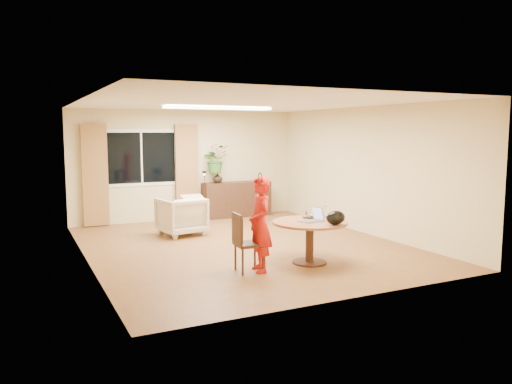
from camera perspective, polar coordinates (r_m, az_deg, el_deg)
floor at (r=9.25m, az=-1.39°, el=-6.17°), size 6.50×6.50×0.00m
ceiling at (r=9.02m, az=-1.43°, el=10.13°), size 6.50×6.50×0.00m
wall_back at (r=12.07m, az=-7.84°, el=3.07°), size 5.50×0.00×5.50m
wall_left at (r=8.29m, az=-18.97°, el=1.06°), size 0.00×6.50×6.50m
wall_right at (r=10.48m, az=12.40°, el=2.41°), size 0.00×6.50×6.50m
window at (r=11.74m, az=-12.95°, el=3.84°), size 1.70×0.03×1.30m
curtain_left at (r=11.50m, az=-17.92°, el=1.85°), size 0.55×0.08×2.25m
curtain_right at (r=11.97m, az=-7.92°, el=2.30°), size 0.55×0.08×2.25m
ceiling_panel at (r=10.12m, az=-4.29°, el=9.56°), size 2.20×0.35×0.05m
dining_table at (r=7.99m, az=6.16°, el=-4.37°), size 1.19×1.19×0.68m
dining_chair at (r=7.49m, az=-0.82°, el=-5.77°), size 0.46×0.42×0.90m
child at (r=7.45m, az=0.47°, el=-3.72°), size 0.56×0.41×1.43m
laptop at (r=7.90m, az=6.19°, el=-2.53°), size 0.40×0.30×0.25m
tumbler at (r=8.23m, az=5.63°, el=-2.60°), size 0.09×0.09×0.12m
wine_glass at (r=8.40m, az=7.86°, el=-2.16°), size 0.08×0.08×0.20m
pot_lid at (r=8.29m, az=6.40°, el=-2.81°), size 0.31×0.31×0.04m
handbag at (r=7.70m, az=9.09°, el=-2.92°), size 0.37×0.27×0.22m
armchair at (r=10.28m, az=-8.53°, el=-2.72°), size 0.96×0.98×0.78m
throw at (r=10.24m, az=-7.04°, el=-0.45°), size 0.47×0.57×0.03m
sideboard at (r=12.35m, az=-2.22°, el=-0.84°), size 1.72×0.42×0.86m
vase at (r=12.10m, az=-4.41°, el=1.62°), size 0.24×0.24×0.25m
bouquet at (r=12.04m, az=-4.66°, el=3.77°), size 0.73×0.68×0.66m
book_stack at (r=12.55m, az=0.27°, el=1.45°), size 0.20×0.15×0.08m
desk_lamp at (r=11.92m, az=-5.92°, el=1.70°), size 0.14×0.14×0.32m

